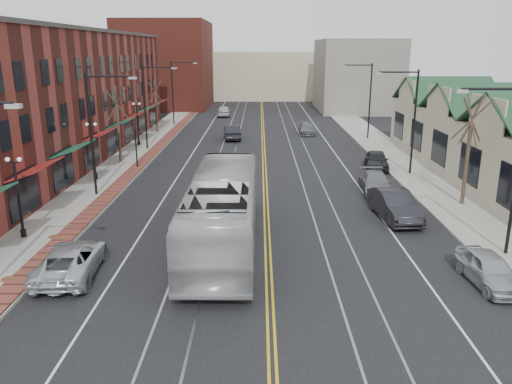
{
  "coord_description": "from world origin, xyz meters",
  "views": [
    {
      "loc": [
        -0.43,
        -16.42,
        9.68
      ],
      "look_at": [
        -0.61,
        10.14,
        2.0
      ],
      "focal_mm": 35.0,
      "sensor_mm": 36.0,
      "label": 1
    }
  ],
  "objects_px": {
    "parked_car_d": "(377,160)",
    "transit_bus": "(223,210)",
    "parked_car_c": "(376,183)",
    "parked_car_b": "(395,205)",
    "parked_suv": "(71,260)",
    "parked_car_a": "(489,269)"
  },
  "relations": [
    {
      "from": "parked_suv",
      "to": "transit_bus",
      "type": "bearing_deg",
      "value": -155.83
    },
    {
      "from": "transit_bus",
      "to": "parked_car_b",
      "type": "distance_m",
      "value": 10.65
    },
    {
      "from": "transit_bus",
      "to": "parked_car_d",
      "type": "xyz_separation_m",
      "value": [
        11.54,
        16.74,
        -1.14
      ]
    },
    {
      "from": "parked_suv",
      "to": "parked_car_b",
      "type": "xyz_separation_m",
      "value": [
        16.23,
        7.71,
        0.13
      ]
    },
    {
      "from": "parked_suv",
      "to": "parked_car_a",
      "type": "relative_size",
      "value": 1.26
    },
    {
      "from": "transit_bus",
      "to": "parked_suv",
      "type": "xyz_separation_m",
      "value": [
        -6.48,
        -3.55,
        -1.18
      ]
    },
    {
      "from": "parked_car_b",
      "to": "parked_car_d",
      "type": "xyz_separation_m",
      "value": [
        1.8,
        12.59,
        -0.09
      ]
    },
    {
      "from": "parked_suv",
      "to": "parked_car_b",
      "type": "height_order",
      "value": "parked_car_b"
    },
    {
      "from": "parked_suv",
      "to": "parked_car_d",
      "type": "height_order",
      "value": "parked_car_d"
    },
    {
      "from": "parked_car_c",
      "to": "parked_suv",
      "type": "bearing_deg",
      "value": -136.7
    },
    {
      "from": "transit_bus",
      "to": "parked_suv",
      "type": "bearing_deg",
      "value": 28.8
    },
    {
      "from": "parked_car_c",
      "to": "parked_car_d",
      "type": "xyz_separation_m",
      "value": [
        1.63,
        6.94,
        0.07
      ]
    },
    {
      "from": "parked_car_c",
      "to": "parked_car_b",
      "type": "bearing_deg",
      "value": -87.62
    },
    {
      "from": "parked_car_d",
      "to": "parked_car_c",
      "type": "bearing_deg",
      "value": -95.48
    },
    {
      "from": "parked_car_c",
      "to": "transit_bus",
      "type": "bearing_deg",
      "value": -131.19
    },
    {
      "from": "parked_car_d",
      "to": "parked_car_b",
      "type": "bearing_deg",
      "value": -90.42
    },
    {
      "from": "parked_car_b",
      "to": "parked_car_d",
      "type": "relative_size",
      "value": 1.16
    },
    {
      "from": "parked_suv",
      "to": "parked_car_a",
      "type": "height_order",
      "value": "parked_suv"
    },
    {
      "from": "parked_car_a",
      "to": "parked_car_b",
      "type": "height_order",
      "value": "parked_car_b"
    },
    {
      "from": "transit_bus",
      "to": "parked_car_b",
      "type": "relative_size",
      "value": 2.65
    },
    {
      "from": "transit_bus",
      "to": "parked_car_d",
      "type": "relative_size",
      "value": 3.09
    },
    {
      "from": "parked_car_d",
      "to": "transit_bus",
      "type": "bearing_deg",
      "value": -116.87
    }
  ]
}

